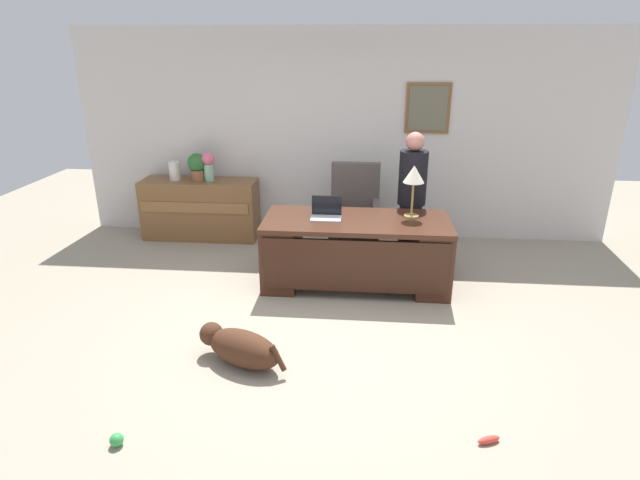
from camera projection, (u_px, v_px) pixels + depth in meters
ground_plane at (327, 326)px, 4.87m from camera, size 12.00×12.00×0.00m
back_wall at (343, 136)px, 6.81m from camera, size 7.00×0.16×2.70m
desk at (356, 250)px, 5.56m from camera, size 1.97×0.87×0.75m
credenza at (201, 209)px, 6.98m from camera, size 1.53×0.50×0.79m
armchair at (355, 215)px, 6.44m from camera, size 0.60×0.59×1.11m
person_standing at (411, 199)px, 5.96m from camera, size 0.32×0.32×1.58m
dog_lying at (240, 347)px, 4.25m from camera, size 0.79×0.55×0.30m
laptop at (326, 213)px, 5.50m from camera, size 0.32×0.22×0.22m
desk_lamp at (414, 177)px, 5.38m from camera, size 0.22×0.22×0.56m
vase_with_flowers at (208, 164)px, 6.75m from camera, size 0.17×0.17×0.38m
vase_empty at (174, 171)px, 6.82m from camera, size 0.14×0.14×0.24m
potted_plant at (197, 166)px, 6.77m from camera, size 0.24×0.24×0.36m
dog_toy_ball at (117, 440)px, 3.41m from camera, size 0.09×0.09×0.09m
dog_toy_bone at (489, 440)px, 3.44m from camera, size 0.17×0.11×0.05m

